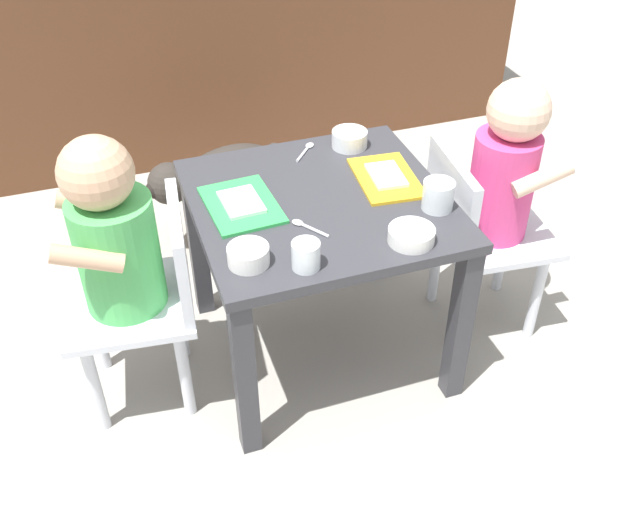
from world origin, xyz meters
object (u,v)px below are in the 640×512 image
Objects in this scene: spoon_by_left_tray at (306,150)px; spoon_by_right_tray at (307,226)px; veggie_bowl_far at (350,138)px; food_tray_left at (242,204)px; water_cup_right at (306,257)px; water_cup_left at (438,197)px; dining_table at (320,229)px; seated_child_right at (498,182)px; dog at (222,179)px; veggie_bowl_near at (248,255)px; cereal_bowl_left_side at (411,235)px; seated_child_left at (121,246)px; food_tray_right at (386,177)px.

spoon_by_right_tray is at bearing -108.03° from spoon_by_left_tray.
veggie_bowl_far is at bearing -7.14° from spoon_by_left_tray.
water_cup_right is (0.07, -0.25, 0.02)m from food_tray_left.
spoon_by_left_tray is at bearing 119.91° from water_cup_left.
water_cup_right reaches higher than veggie_bowl_far.
seated_child_right is (0.45, -0.03, 0.05)m from dining_table.
dog is 0.54m from veggie_bowl_far.
veggie_bowl_far is 1.05× the size of spoon_by_left_tray.
veggie_bowl_near reaches higher than dining_table.
seated_child_right reaches higher than dining_table.
dining_table is at bearing -126.00° from veggie_bowl_far.
water_cup_left is (0.35, -0.70, 0.29)m from dog.
seated_child_right is 7.09× the size of cereal_bowl_left_side.
seated_child_left reaches higher than veggie_bowl_near.
seated_child_left reaches higher than dog.
water_cup_right is at bearing -108.22° from spoon_by_left_tray.
food_tray_right is 2.41× the size of spoon_by_right_tray.
veggie_bowl_far reaches higher than veggie_bowl_near.
water_cup_right is 0.23m from cereal_bowl_left_side.
seated_child_left reaches higher than veggie_bowl_far.
water_cup_left is (0.68, -0.12, 0.05)m from seated_child_left.
dog is (-0.56, 0.61, -0.23)m from seated_child_right.
water_cup_right is 0.50m from veggie_bowl_far.
veggie_bowl_near reaches higher than spoon_by_left_tray.
cereal_bowl_left_side is at bearing 2.50° from water_cup_right.
dining_table is 0.24m from spoon_by_left_tray.
dog is at bearing 117.66° from food_tray_right.
food_tray_right is (0.17, 0.03, 0.09)m from dining_table.
veggie_bowl_far is at bearing 28.62° from food_tray_left.
dog is 0.88m from cereal_bowl_left_side.
spoon_by_left_tray is at bearing 24.06° from seated_child_left.
dog is (-0.12, 0.58, -0.18)m from dining_table.
food_tray_left is 0.37m from veggie_bowl_far.
water_cup_right is at bearing -120.84° from veggie_bowl_far.
veggie_bowl_far reaches higher than food_tray_right.
seated_child_right is (0.89, -0.03, -0.00)m from seated_child_left.
food_tray_left is 0.26m from water_cup_right.
seated_child_right is 1.54× the size of dog.
water_cup_right is 0.69× the size of veggie_bowl_near.
dog is 5.00× the size of spoon_by_right_tray.
dog is 5.34× the size of veggie_bowl_near.
dining_table is at bearing -9.49° from food_tray_left.
water_cup_right is 0.14m from spoon_by_right_tray.
seated_child_right is at bearing -38.60° from veggie_bowl_far.
food_tray_right reaches higher than spoon_by_left_tray.
veggie_bowl_far reaches higher than cereal_bowl_left_side.
spoon_by_right_tray is (0.15, 0.08, -0.02)m from veggie_bowl_near.
seated_child_right is 0.37m from cereal_bowl_left_side.
water_cup_left reaches higher than spoon_by_right_tray.
water_cup_left is at bearing -63.50° from dog.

